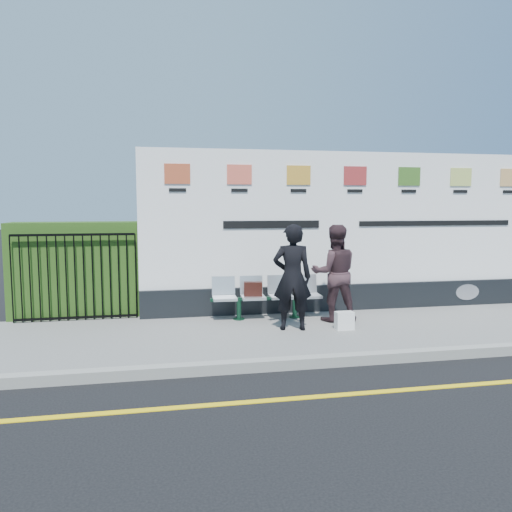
{
  "coord_description": "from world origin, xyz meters",
  "views": [
    {
      "loc": [
        -3.16,
        -5.13,
        2.15
      ],
      "look_at": [
        -1.5,
        3.26,
        1.25
      ],
      "focal_mm": 35.0,
      "sensor_mm": 36.0,
      "label": 1
    }
  ],
  "objects_px": {
    "bench": "(267,307)",
    "woman_right": "(334,273)",
    "woman_left": "(292,277)",
    "billboard": "(352,242)"
  },
  "relations": [
    {
      "from": "billboard",
      "to": "woman_left",
      "type": "bearing_deg",
      "value": -139.39
    },
    {
      "from": "woman_left",
      "to": "billboard",
      "type": "bearing_deg",
      "value": -129.22
    },
    {
      "from": "bench",
      "to": "billboard",
      "type": "bearing_deg",
      "value": 17.9
    },
    {
      "from": "billboard",
      "to": "bench",
      "type": "height_order",
      "value": "billboard"
    },
    {
      "from": "bench",
      "to": "woman_left",
      "type": "xyz_separation_m",
      "value": [
        0.23,
        -0.83,
        0.65
      ]
    },
    {
      "from": "bench",
      "to": "woman_left",
      "type": "distance_m",
      "value": 1.08
    },
    {
      "from": "bench",
      "to": "woman_right",
      "type": "relative_size",
      "value": 1.15
    },
    {
      "from": "woman_left",
      "to": "woman_right",
      "type": "bearing_deg",
      "value": -142.34
    },
    {
      "from": "woman_right",
      "to": "billboard",
      "type": "bearing_deg",
      "value": -119.99
    },
    {
      "from": "billboard",
      "to": "woman_right",
      "type": "distance_m",
      "value": 1.19
    }
  ]
}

